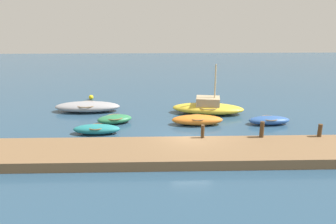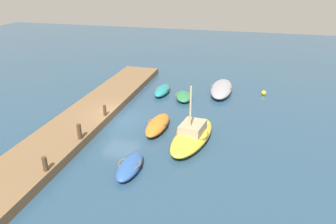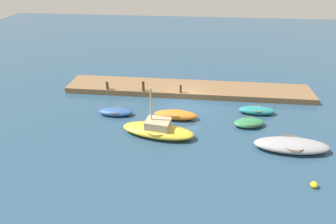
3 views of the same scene
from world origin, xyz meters
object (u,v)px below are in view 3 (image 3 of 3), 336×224
rowboat_orange (176,115)px  mooring_post_west (181,89)px  motorboat_grey (291,145)px  marker_buoy (314,185)px  mooring_post_mid_west (143,86)px  mooring_post_mid_east (107,85)px  dinghy_green (249,123)px  sailboat_yellow (158,129)px  rowboat_blue (116,112)px  rowboat_teal (257,110)px

rowboat_orange → mooring_post_west: 4.11m
motorboat_grey → marker_buoy: size_ratio=12.58×
mooring_post_mid_west → mooring_post_mid_east: mooring_post_mid_west is taller
dinghy_green → mooring_post_mid_west: bearing=-39.0°
marker_buoy → sailboat_yellow: bearing=-24.3°
dinghy_green → rowboat_orange: bearing=-18.7°
rowboat_blue → rowboat_teal: bearing=-174.2°
rowboat_orange → mooring_post_mid_east: 8.31m
mooring_post_west → mooring_post_mid_east: size_ratio=1.03×
motorboat_grey → mooring_post_mid_east: (15.93, -7.62, 0.57)m
mooring_post_west → motorboat_grey: bearing=138.4°
motorboat_grey → rowboat_blue: 14.49m
mooring_post_mid_west → mooring_post_mid_east: (3.66, 0.00, -0.10)m
rowboat_orange → dinghy_green: (-6.13, 0.55, -0.05)m
sailboat_yellow → marker_buoy: sailboat_yellow is taller
rowboat_orange → mooring_post_west: size_ratio=4.57×
rowboat_blue → mooring_post_west: mooring_post_west is taller
motorboat_grey → mooring_post_mid_west: 14.46m
motorboat_grey → rowboat_teal: bearing=-72.9°
rowboat_orange → mooring_post_mid_west: (3.56, -4.06, 0.71)m
dinghy_green → sailboat_yellow: size_ratio=0.47×
dinghy_green → mooring_post_mid_east: 14.14m
mooring_post_west → mooring_post_mid_east: (7.35, 0.00, -0.01)m
sailboat_yellow → rowboat_orange: bearing=-104.9°
rowboat_orange → motorboat_grey: bearing=159.2°
rowboat_blue → mooring_post_west: 6.80m
rowboat_orange → mooring_post_west: bearing=-90.4°
mooring_post_mid_east → marker_buoy: (-16.33, 11.40, -0.77)m
rowboat_blue → marker_buoy: bearing=151.3°
dinghy_green → mooring_post_mid_east: mooring_post_mid_east is taller
rowboat_teal → mooring_post_mid_west: mooring_post_mid_west is taller
motorboat_grey → mooring_post_west: bearing=-41.8°
motorboat_grey → marker_buoy: (-0.40, 3.78, -0.20)m
dinghy_green → marker_buoy: 7.41m
mooring_post_mid_west → marker_buoy: (-12.67, 11.40, -0.87)m
mooring_post_west → mooring_post_mid_east: bearing=0.0°
rowboat_blue → mooring_post_mid_east: (1.90, -4.01, 0.66)m
mooring_post_mid_east → sailboat_yellow: bearing=131.9°
rowboat_blue → mooring_post_mid_east: bearing=-66.2°
rowboat_blue → motorboat_grey: bearing=164.0°
dinghy_green → rowboat_blue: rowboat_blue is taller
rowboat_teal → mooring_post_mid_west: (10.66, -2.41, 0.75)m
rowboat_orange → rowboat_teal: bearing=-165.5°
rowboat_blue → mooring_post_west: bearing=-145.2°
motorboat_grey → marker_buoy: 3.81m
mooring_post_mid_east → mooring_post_west: bearing=180.0°
mooring_post_mid_west → mooring_post_mid_east: bearing=0.0°
rowboat_teal → motorboat_grey: bearing=107.5°
dinghy_green → mooring_post_west: size_ratio=3.38×
rowboat_orange → dinghy_green: rowboat_orange is taller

